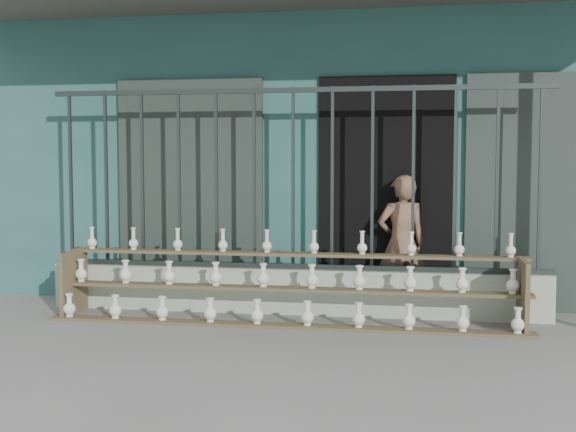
# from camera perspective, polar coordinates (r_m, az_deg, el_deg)

# --- Properties ---
(ground) EXTENTS (60.00, 60.00, 0.00)m
(ground) POSITION_cam_1_polar(r_m,az_deg,el_deg) (6.06, -1.57, -10.16)
(ground) COLOR slate
(workshop_building) EXTENTS (7.40, 6.60, 3.21)m
(workshop_building) POSITION_cam_1_polar(r_m,az_deg,el_deg) (10.05, 3.04, 4.85)
(workshop_building) COLOR #2A5853
(workshop_building) RESTS_ON ground
(parapet_wall) EXTENTS (5.00, 0.20, 0.45)m
(parapet_wall) POSITION_cam_1_polar(r_m,az_deg,el_deg) (7.26, 0.39, -5.94)
(parapet_wall) COLOR #A9B89E
(parapet_wall) RESTS_ON ground
(security_fence) EXTENTS (5.00, 0.04, 1.80)m
(security_fence) POSITION_cam_1_polar(r_m,az_deg,el_deg) (7.15, 0.39, 2.96)
(security_fence) COLOR #283330
(security_fence) RESTS_ON parapet_wall
(shelf_rack) EXTENTS (4.50, 0.68, 0.85)m
(shelf_rack) POSITION_cam_1_polar(r_m,az_deg,el_deg) (6.84, -0.12, -5.45)
(shelf_rack) COLOR brown
(shelf_rack) RESTS_ON ground
(elderly_woman) EXTENTS (0.59, 0.48, 1.38)m
(elderly_woman) POSITION_cam_1_polar(r_m,az_deg,el_deg) (7.43, 8.96, -2.13)
(elderly_woman) COLOR brown
(elderly_woman) RESTS_ON ground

